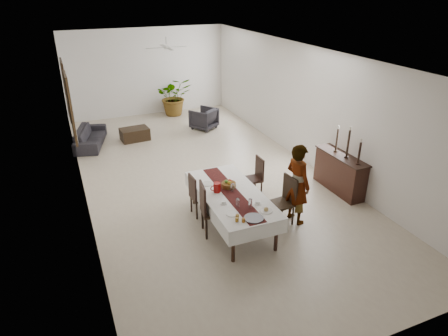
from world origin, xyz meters
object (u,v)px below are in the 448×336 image
dining_table_top (231,194)px  woman (298,184)px  sideboard_body (340,173)px  sofa (90,137)px  red_pitcher (217,187)px

dining_table_top → woman: 1.40m
sideboard_body → sofa: 7.62m
red_pitcher → woman: (1.59, -0.53, 0.01)m
red_pitcher → sideboard_body: 3.34m
red_pitcher → sideboard_body: (3.31, 0.23, -0.41)m
sideboard_body → sofa: sideboard_body is taller
woman → sofa: woman is taller
red_pitcher → woman: 1.67m
red_pitcher → sideboard_body: red_pitcher is taller
sideboard_body → dining_table_top: bearing=-172.8°
woman → sideboard_body: woman is taller
dining_table_top → woman: bearing=-14.9°
dining_table_top → sideboard_body: (3.06, 0.39, -0.28)m
sideboard_body → sofa: (-5.28, 5.49, -0.18)m
sofa → woman: bearing=-134.7°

